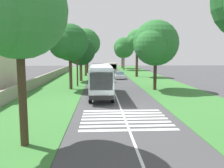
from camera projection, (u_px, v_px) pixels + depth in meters
ground at (121, 110)px, 21.24m from camera, size 160.00×160.00×0.00m
grass_verge_left at (59, 87)px, 35.67m from camera, size 120.00×8.00×0.04m
grass_verge_right at (165, 86)px, 36.52m from camera, size 120.00×8.00×0.04m
centre_line at (112, 87)px, 36.10m from camera, size 110.00×0.16×0.01m
coach_bus at (101, 78)px, 27.96m from camera, size 11.16×2.62×3.73m
zebra_crossing at (125, 119)px, 18.36m from camera, size 5.85×6.80×0.01m
trailing_car_0 at (119, 75)px, 47.83m from camera, size 4.30×1.78×1.43m
trailing_car_1 at (100, 72)px, 56.51m from camera, size 4.30×1.78×1.43m
trailing_minibus_0 at (112, 67)px, 64.93m from camera, size 6.00×2.14×2.53m
roadside_tree_left_0 at (84, 43)px, 53.02m from camera, size 7.62×6.41×10.75m
roadside_tree_left_1 at (80, 52)px, 43.08m from camera, size 6.74×5.42×8.27m
roadside_tree_left_2 at (69, 44)px, 32.79m from camera, size 6.37×5.26×9.22m
roadside_tree_left_3 at (13, 12)px, 11.95m from camera, size 6.23×5.27×9.88m
roadside_tree_left_4 at (87, 44)px, 59.90m from camera, size 7.80×6.67×11.01m
roadside_tree_right_1 at (137, 40)px, 50.91m from camera, size 5.24×4.56×10.37m
roadside_tree_right_2 at (154, 44)px, 32.17m from camera, size 7.55×6.28×9.65m
roadside_tree_right_3 at (124, 48)px, 72.53m from camera, size 7.30×6.40×10.12m
roadside_tree_right_4 at (122, 51)px, 81.46m from camera, size 6.31×5.18×8.73m
utility_pole at (77, 58)px, 36.15m from camera, size 0.24×1.40×8.44m
roadside_wall at (44, 79)px, 40.35m from camera, size 70.00×0.40×1.43m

